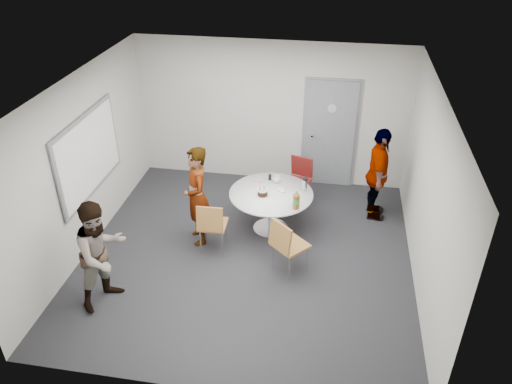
% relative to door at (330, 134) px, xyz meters
% --- Properties ---
extents(floor, '(5.00, 5.00, 0.00)m').
position_rel_door_xyz_m(floor, '(-1.10, -2.48, -1.03)').
color(floor, black).
rests_on(floor, ground).
extents(ceiling, '(5.00, 5.00, 0.00)m').
position_rel_door_xyz_m(ceiling, '(-1.10, -2.48, 1.67)').
color(ceiling, silver).
rests_on(ceiling, wall_back).
extents(wall_back, '(5.00, 0.00, 5.00)m').
position_rel_door_xyz_m(wall_back, '(-1.10, 0.02, 0.32)').
color(wall_back, '#B9B7AF').
rests_on(wall_back, floor).
extents(wall_left, '(0.00, 5.00, 5.00)m').
position_rel_door_xyz_m(wall_left, '(-3.60, -2.48, 0.32)').
color(wall_left, '#B9B7AF').
rests_on(wall_left, floor).
extents(wall_right, '(0.00, 5.00, 5.00)m').
position_rel_door_xyz_m(wall_right, '(1.40, -2.48, 0.32)').
color(wall_right, '#B9B7AF').
rests_on(wall_right, floor).
extents(wall_front, '(5.00, 0.00, 5.00)m').
position_rel_door_xyz_m(wall_front, '(-1.10, -4.98, 0.32)').
color(wall_front, '#B9B7AF').
rests_on(wall_front, floor).
extents(door, '(1.02, 0.17, 2.12)m').
position_rel_door_xyz_m(door, '(0.00, 0.00, 0.00)').
color(door, slate).
rests_on(door, wall_back).
extents(whiteboard, '(0.04, 1.90, 1.25)m').
position_rel_door_xyz_m(whiteboard, '(-3.56, -2.28, 0.42)').
color(whiteboard, slate).
rests_on(whiteboard, wall_left).
extents(table, '(1.35, 1.35, 1.02)m').
position_rel_door_xyz_m(table, '(-0.81, -1.72, -0.41)').
color(table, white).
rests_on(table, floor).
extents(chair_near_left, '(0.43, 0.47, 0.88)m').
position_rel_door_xyz_m(chair_near_left, '(-1.65, -2.47, -0.49)').
color(chair_near_left, '#915B2C').
rests_on(chair_near_left, floor).
extents(chair_near_right, '(0.63, 0.64, 0.92)m').
position_rel_door_xyz_m(chair_near_right, '(-0.47, -2.79, -0.47)').
color(chair_near_right, '#915B2C').
rests_on(chair_near_right, floor).
extents(chair_far, '(0.52, 0.55, 0.87)m').
position_rel_door_xyz_m(chair_far, '(-0.47, -0.78, -0.49)').
color(chair_far, '#5D1412').
rests_on(chair_far, floor).
extents(person_main, '(0.62, 0.71, 1.64)m').
position_rel_door_xyz_m(person_main, '(-1.93, -2.20, -0.21)').
color(person_main, '#A5C6EA').
rests_on(person_main, floor).
extents(person_left, '(0.88, 0.95, 1.57)m').
position_rel_door_xyz_m(person_left, '(-2.81, -3.75, -0.24)').
color(person_left, white).
rests_on(person_left, floor).
extents(person_right, '(0.40, 0.96, 1.64)m').
position_rel_door_xyz_m(person_right, '(0.85, -1.02, -0.21)').
color(person_right, black).
rests_on(person_right, floor).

